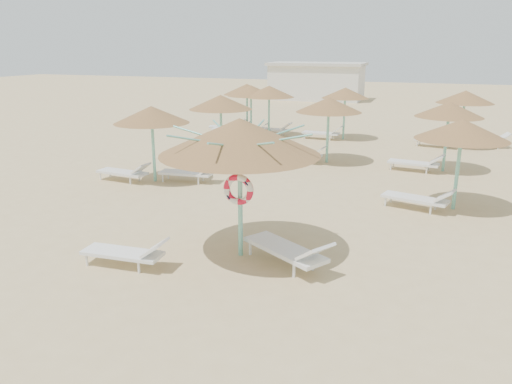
% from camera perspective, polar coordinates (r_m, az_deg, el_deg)
% --- Properties ---
extents(ground, '(120.00, 120.00, 0.00)m').
position_cam_1_polar(ground, '(11.66, -3.84, -7.37)').
color(ground, tan).
rests_on(ground, ground).
extents(main_palapa, '(3.56, 3.56, 3.19)m').
position_cam_1_polar(main_palapa, '(10.92, -1.89, 6.29)').
color(main_palapa, '#72C6B1').
rests_on(main_palapa, ground).
extents(lounger_main_a, '(1.97, 0.68, 0.71)m').
position_cam_1_polar(lounger_main_a, '(11.36, -14.46, -6.69)').
color(lounger_main_a, white).
rests_on(lounger_main_a, ground).
extents(lounger_main_b, '(2.29, 1.78, 0.83)m').
position_cam_1_polar(lounger_main_b, '(11.01, 3.84, -6.61)').
color(lounger_main_b, white).
rests_on(lounger_main_b, ground).
extents(palapa_field, '(19.24, 14.57, 2.69)m').
position_cam_1_polar(palapa_field, '(21.17, 10.73, 9.65)').
color(palapa_field, '#72C6B1').
rests_on(palapa_field, ground).
extents(service_hut, '(8.40, 4.40, 3.25)m').
position_cam_1_polar(service_hut, '(46.03, 6.95, 12.48)').
color(service_hut, silver).
rests_on(service_hut, ground).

